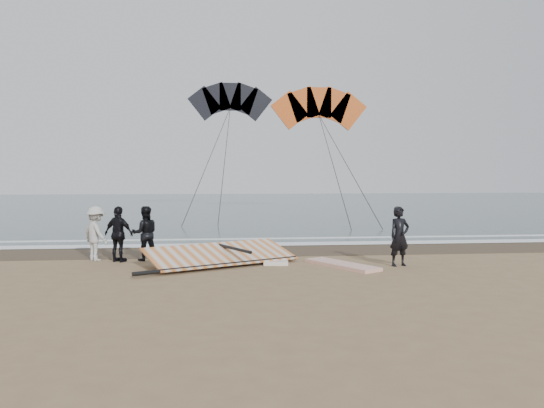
% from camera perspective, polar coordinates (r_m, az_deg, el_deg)
% --- Properties ---
extents(ground, '(120.00, 120.00, 0.00)m').
position_cam_1_polar(ground, '(13.18, 7.14, -7.62)').
color(ground, '#8C704C').
rests_on(ground, ground).
extents(sea, '(120.00, 54.00, 0.02)m').
position_cam_1_polar(sea, '(45.78, -2.20, -0.02)').
color(sea, '#233838').
rests_on(sea, ground).
extents(wet_sand, '(120.00, 2.80, 0.01)m').
position_cam_1_polar(wet_sand, '(17.54, 3.82, -4.93)').
color(wet_sand, '#4C3D2B').
rests_on(wet_sand, ground).
extents(foam_near, '(120.00, 0.90, 0.01)m').
position_cam_1_polar(foam_near, '(18.90, 3.10, -4.29)').
color(foam_near, white).
rests_on(foam_near, sea).
extents(foam_far, '(120.00, 0.45, 0.01)m').
position_cam_1_polar(foam_far, '(20.57, 2.36, -3.69)').
color(foam_far, white).
rests_on(foam_far, sea).
extents(man_main, '(0.67, 0.52, 1.61)m').
position_cam_1_polar(man_main, '(14.71, 13.55, -3.40)').
color(man_main, black).
rests_on(man_main, ground).
extents(board_white, '(1.74, 2.33, 0.09)m').
position_cam_1_polar(board_white, '(14.44, 7.53, -6.50)').
color(board_white, silver).
rests_on(board_white, ground).
extents(board_cream, '(0.94, 2.56, 0.10)m').
position_cam_1_polar(board_cream, '(15.64, 0.42, -5.72)').
color(board_cream, white).
rests_on(board_cream, ground).
extents(trio_cluster, '(2.39, 1.25, 1.58)m').
position_cam_1_polar(trio_cluster, '(15.80, -16.28, -3.08)').
color(trio_cluster, black).
rests_on(trio_cluster, ground).
extents(sail_rig, '(4.34, 3.51, 0.52)m').
position_cam_1_polar(sail_rig, '(14.82, -5.74, -5.65)').
color(sail_rig, black).
rests_on(sail_rig, ground).
extents(kite_red, '(7.10, 6.08, 13.57)m').
position_cam_1_polar(kite_red, '(35.62, 5.09, 9.96)').
color(kite_red, '#D95619').
rests_on(kite_red, ground).
extents(kite_dark, '(6.73, 7.03, 15.88)m').
position_cam_1_polar(kite_dark, '(39.34, -4.53, 10.68)').
color(kite_dark, black).
rests_on(kite_dark, ground).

